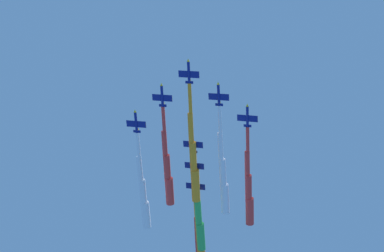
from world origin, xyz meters
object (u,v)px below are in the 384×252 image
object	(u,v)px
jet_port_inner	(223,174)
jet_starboard_outer	(199,237)
jet_port_mid	(249,188)
jet_port_outer	(199,214)
jet_starboard_mid	(143,192)
jet_starboard_inner	(167,168)
jet_lead	(193,158)

from	to	relation	value
jet_port_inner	jet_starboard_outer	xyz separation A→B (m)	(32.53, -6.22, 1.28)
jet_port_mid	jet_starboard_outer	size ratio (longest dim) A/B	0.93
jet_port_inner	jet_port_outer	distance (m)	21.85
jet_port_mid	jet_starboard_mid	distance (m)	44.43
jet_starboard_outer	jet_port_inner	bearing A→B (deg)	169.18
jet_port_inner	jet_port_mid	xyz separation A→B (m)	(1.39, -13.14, 0.99)
jet_starboard_inner	jet_starboard_mid	size ratio (longest dim) A/B	1.00
jet_port_inner	jet_starboard_inner	distance (m)	23.25
jet_lead	jet_port_mid	size ratio (longest dim) A/B	1.11
jet_port_mid	jet_lead	bearing A→B (deg)	94.61
jet_starboard_mid	jet_starboard_outer	world-z (taller)	jet_starboard_outer
jet_starboard_inner	jet_port_mid	distance (m)	35.23
jet_starboard_inner	jet_port_outer	size ratio (longest dim) A/B	0.97
jet_port_mid	jet_starboard_outer	distance (m)	31.91
jet_lead	jet_starboard_inner	bearing A→B (deg)	34.34
jet_port_mid	jet_starboard_outer	xyz separation A→B (m)	(31.14, 6.92, 0.29)
jet_lead	jet_port_outer	size ratio (longest dim) A/B	1.10
jet_starboard_mid	jet_starboard_outer	size ratio (longest dim) A/B	0.91
jet_starboard_inner	jet_starboard_outer	distance (m)	35.88
jet_port_inner	jet_starboard_outer	world-z (taller)	jet_starboard_outer
jet_starboard_inner	jet_starboard_mid	world-z (taller)	jet_starboard_inner
jet_starboard_inner	jet_port_outer	distance (m)	24.72
jet_port_mid	jet_port_outer	size ratio (longest dim) A/B	0.98
jet_port_inner	jet_port_outer	world-z (taller)	jet_port_outer
jet_lead	jet_starboard_mid	bearing A→B (deg)	24.42
jet_port_inner	jet_port_mid	world-z (taller)	jet_port_mid
jet_port_inner	jet_starboard_inner	bearing A→B (deg)	66.15
jet_port_outer	jet_port_mid	bearing A→B (deg)	-147.50
jet_lead	jet_starboard_inner	size ratio (longest dim) A/B	1.13
jet_port_inner	jet_port_outer	bearing A→B (deg)	-0.27
jet_lead	jet_port_outer	world-z (taller)	jet_port_outer
jet_starboard_outer	jet_starboard_inner	bearing A→B (deg)	130.26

